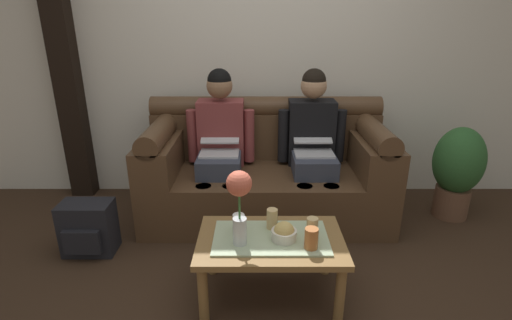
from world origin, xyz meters
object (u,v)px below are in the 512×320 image
object	(u,v)px
person_right	(313,140)
flower_vase	(239,196)
coffee_table	(270,246)
person_left	(220,140)
cup_near_left	(311,238)
potted_plant	(457,168)
snack_bowl	(284,233)
cup_near_right	(239,223)
cup_far_center	(272,219)
cup_far_left	(312,228)
couch	(266,172)
backpack_left	(88,229)

from	to	relation	value
person_right	flower_vase	bearing A→B (deg)	-115.73
person_right	coffee_table	size ratio (longest dim) A/B	1.44
person_left	cup_near_left	xyz separation A→B (m)	(0.59, -1.19, -0.19)
person_left	potted_plant	bearing A→B (deg)	-1.78
coffee_table	snack_bowl	size ratio (longest dim) A/B	5.84
coffee_table	cup_near_right	world-z (taller)	cup_near_right
person_right	cup_far_center	bearing A→B (deg)	-110.59
cup_near_right	cup_far_left	xyz separation A→B (m)	(0.42, -0.06, 0.01)
cup_near_left	cup_far_left	bearing A→B (deg)	80.01
snack_bowl	cup_far_center	world-z (taller)	cup_far_center
snack_bowl	person_right	bearing A→B (deg)	74.60
snack_bowl	potted_plant	size ratio (longest dim) A/B	0.19
couch	person_right	distance (m)	0.47
cup_near_left	backpack_left	bearing A→B (deg)	158.83
person_left	cup_far_left	xyz separation A→B (m)	(0.61, -1.09, -0.19)
cup_near_left	backpack_left	world-z (taller)	cup_near_left
person_left	backpack_left	world-z (taller)	person_left
snack_bowl	backpack_left	distance (m)	1.46
cup_near_left	potted_plant	bearing A→B (deg)	39.77
potted_plant	flower_vase	bearing A→B (deg)	-148.15
coffee_table	potted_plant	size ratio (longest dim) A/B	1.09
cup_near_left	cup_far_left	xyz separation A→B (m)	(0.02, 0.10, 0.00)
cup_near_right	backpack_left	xyz separation A→B (m)	(-1.09, 0.41, -0.28)
person_right	potted_plant	bearing A→B (deg)	-2.91
person_left	couch	bearing A→B (deg)	0.34
person_left	person_right	distance (m)	0.76
person_left	coffee_table	world-z (taller)	person_left
person_left	cup_far_left	world-z (taller)	person_left
coffee_table	flower_vase	world-z (taller)	flower_vase
potted_plant	backpack_left	bearing A→B (deg)	-169.05
couch	snack_bowl	size ratio (longest dim) A/B	13.62
cup_near_left	cup_far_center	xyz separation A→B (m)	(-0.21, 0.21, 0.00)
flower_vase	snack_bowl	distance (m)	0.36
flower_vase	cup_near_right	xyz separation A→B (m)	(-0.01, 0.12, -0.23)
cup_near_right	cup_near_left	bearing A→B (deg)	-22.46
cup_near_right	cup_far_center	size ratio (longest dim) A/B	0.92
cup_near_left	cup_far_left	world-z (taller)	cup_far_left
person_left	cup_near_left	distance (m)	1.35
person_right	flower_vase	world-z (taller)	person_right
backpack_left	cup_near_left	bearing A→B (deg)	-21.17
coffee_table	cup_far_center	distance (m)	0.16
flower_vase	cup_far_left	bearing A→B (deg)	8.41
snack_bowl	backpack_left	bearing A→B (deg)	160.04
coffee_table	cup_far_left	world-z (taller)	cup_far_left
person_left	cup_near_left	size ratio (longest dim) A/B	10.21
cup_far_center	backpack_left	xyz separation A→B (m)	(-1.29, 0.37, -0.28)
cup_near_left	flower_vase	bearing A→B (deg)	173.59
cup_far_center	person_left	bearing A→B (deg)	111.69
cup_far_left	person_left	bearing A→B (deg)	119.42
backpack_left	snack_bowl	bearing A→B (deg)	-19.96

